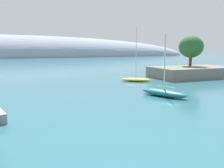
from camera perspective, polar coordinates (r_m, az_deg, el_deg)
shore_outcrop at (r=56.80m, az=18.88°, el=2.78°), size 18.32×10.28×2.37m
tree_clump_shore at (r=58.73m, az=18.68°, el=8.55°), size 5.67×5.67×7.11m
sailboat_teal_near_shore at (r=32.80m, az=12.48°, el=-2.01°), size 4.51×7.09×8.48m
sailboat_yellow_mid_mooring at (r=46.92m, az=5.81°, el=1.22°), size 5.98×4.75×10.68m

